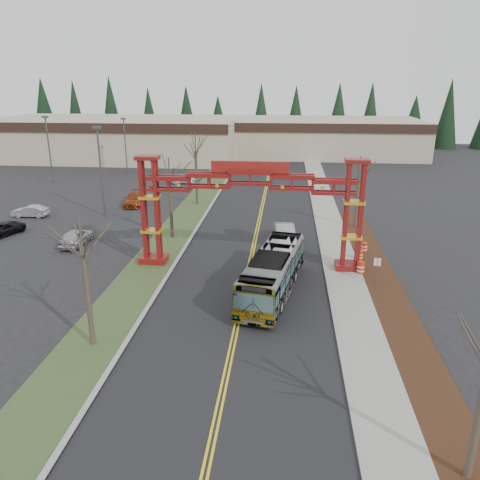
# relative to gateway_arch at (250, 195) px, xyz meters

# --- Properties ---
(ground) EXTENTS (200.00, 200.00, 0.00)m
(ground) POSITION_rel_gateway_arch_xyz_m (-0.00, -18.00, -5.98)
(ground) COLOR black
(ground) RESTS_ON ground
(road) EXTENTS (12.00, 110.00, 0.02)m
(road) POSITION_rel_gateway_arch_xyz_m (-0.00, 7.00, -5.97)
(road) COLOR black
(road) RESTS_ON ground
(lane_line_left) EXTENTS (0.12, 100.00, 0.01)m
(lane_line_left) POSITION_rel_gateway_arch_xyz_m (-0.12, 7.00, -5.96)
(lane_line_left) COLOR yellow
(lane_line_left) RESTS_ON road
(lane_line_right) EXTENTS (0.12, 100.00, 0.01)m
(lane_line_right) POSITION_rel_gateway_arch_xyz_m (0.12, 7.00, -5.96)
(lane_line_right) COLOR yellow
(lane_line_right) RESTS_ON road
(curb_right) EXTENTS (0.30, 110.00, 0.15)m
(curb_right) POSITION_rel_gateway_arch_xyz_m (6.15, 7.00, -5.91)
(curb_right) COLOR #979893
(curb_right) RESTS_ON ground
(sidewalk_right) EXTENTS (2.60, 110.00, 0.14)m
(sidewalk_right) POSITION_rel_gateway_arch_xyz_m (7.60, 7.00, -5.91)
(sidewalk_right) COLOR gray
(sidewalk_right) RESTS_ON ground
(landscape_strip) EXTENTS (2.60, 50.00, 0.12)m
(landscape_strip) POSITION_rel_gateway_arch_xyz_m (10.20, -8.00, -5.92)
(landscape_strip) COLOR black
(landscape_strip) RESTS_ON ground
(grass_median) EXTENTS (4.00, 110.00, 0.08)m
(grass_median) POSITION_rel_gateway_arch_xyz_m (-8.00, 7.00, -5.94)
(grass_median) COLOR #344623
(grass_median) RESTS_ON ground
(curb_left) EXTENTS (0.30, 110.00, 0.15)m
(curb_left) POSITION_rel_gateway_arch_xyz_m (-6.15, 7.00, -5.91)
(curb_left) COLOR #979893
(curb_left) RESTS_ON ground
(gateway_arch) EXTENTS (18.20, 1.60, 8.90)m
(gateway_arch) POSITION_rel_gateway_arch_xyz_m (0.00, 0.00, 0.00)
(gateway_arch) COLOR #630D0D
(gateway_arch) RESTS_ON ground
(retail_building_west) EXTENTS (46.00, 22.30, 7.50)m
(retail_building_west) POSITION_rel_gateway_arch_xyz_m (-30.00, 53.96, -2.22)
(retail_building_west) COLOR tan
(retail_building_west) RESTS_ON ground
(retail_building_east) EXTENTS (38.00, 20.30, 7.00)m
(retail_building_east) POSITION_rel_gateway_arch_xyz_m (10.00, 61.95, -2.47)
(retail_building_east) COLOR tan
(retail_building_east) RESTS_ON ground
(conifer_treeline) EXTENTS (116.10, 5.60, 13.00)m
(conifer_treeline) POSITION_rel_gateway_arch_xyz_m (0.25, 74.00, 0.50)
(conifer_treeline) COLOR black
(conifer_treeline) RESTS_ON ground
(transit_bus) EXTENTS (4.70, 11.57, 3.14)m
(transit_bus) POSITION_rel_gateway_arch_xyz_m (2.05, -4.86, -4.41)
(transit_bus) COLOR #AEB0B6
(transit_bus) RESTS_ON ground
(silver_sedan) EXTENTS (2.27, 5.20, 1.66)m
(silver_sedan) POSITION_rel_gateway_arch_xyz_m (2.80, 6.26, -5.15)
(silver_sedan) COLOR #A5A8AD
(silver_sedan) RESTS_ON ground
(parked_car_near_a) EXTENTS (1.83, 4.50, 1.53)m
(parked_car_near_a) POSITION_rel_gateway_arch_xyz_m (-16.30, 3.66, -5.22)
(parked_car_near_a) COLOR #ADAFB5
(parked_car_near_a) RESTS_ON ground
(parked_car_near_b) EXTENTS (3.94, 1.47, 1.29)m
(parked_car_near_b) POSITION_rel_gateway_arch_xyz_m (-25.41, 12.13, -5.34)
(parked_car_near_b) COLOR #B8B8B8
(parked_car_near_b) RESTS_ON ground
(parked_car_near_c) EXTENTS (3.40, 4.81, 1.22)m
(parked_car_near_c) POSITION_rel_gateway_arch_xyz_m (-24.74, 5.60, -5.37)
(parked_car_near_c) COLOR black
(parked_car_near_c) RESTS_ON ground
(parked_car_mid_a) EXTENTS (2.67, 5.21, 1.45)m
(parked_car_mid_a) POSITION_rel_gateway_arch_xyz_m (-15.56, 18.36, -5.26)
(parked_car_mid_a) COLOR maroon
(parked_car_mid_a) RESTS_ON ground
(parked_car_far_a) EXTENTS (3.91, 1.70, 1.25)m
(parked_car_far_a) POSITION_rel_gateway_arch_xyz_m (-12.16, 31.15, -5.36)
(parked_car_far_a) COLOR #B6B8BF
(parked_car_far_a) RESTS_ON ground
(bare_tree_median_near) EXTENTS (3.04, 3.04, 7.54)m
(bare_tree_median_near) POSITION_rel_gateway_arch_xyz_m (-8.00, -12.83, -0.49)
(bare_tree_median_near) COLOR #382D26
(bare_tree_median_near) RESTS_ON ground
(bare_tree_median_mid) EXTENTS (3.21, 3.21, 7.75)m
(bare_tree_median_mid) POSITION_rel_gateway_arch_xyz_m (-8.00, 6.49, -0.39)
(bare_tree_median_mid) COLOR #382D26
(bare_tree_median_mid) RESTS_ON ground
(bare_tree_median_far) EXTENTS (3.41, 3.41, 8.68)m
(bare_tree_median_far) POSITION_rel_gateway_arch_xyz_m (-8.00, 19.49, 0.40)
(bare_tree_median_far) COLOR #382D26
(bare_tree_median_far) RESTS_ON ground
(bare_tree_right_far) EXTENTS (3.14, 3.14, 7.35)m
(bare_tree_right_far) POSITION_rel_gateway_arch_xyz_m (10.00, 11.64, -0.73)
(bare_tree_right_far) COLOR #382D26
(bare_tree_right_far) RESTS_ON ground
(light_pole_near) EXTENTS (0.85, 0.43, 9.82)m
(light_pole_near) POSITION_rel_gateway_arch_xyz_m (-17.33, 13.36, -0.30)
(light_pole_near) COLOR #3F3F44
(light_pole_near) RESTS_ON ground
(light_pole_mid) EXTENTS (0.83, 0.42, 9.61)m
(light_pole_mid) POSITION_rel_gateway_arch_xyz_m (-31.50, 29.70, -0.43)
(light_pole_mid) COLOR #3F3F44
(light_pole_mid) RESTS_ON ground
(light_pole_far) EXTENTS (0.77, 0.38, 8.82)m
(light_pole_far) POSITION_rel_gateway_arch_xyz_m (-22.86, 37.56, -0.88)
(light_pole_far) COLOR #3F3F44
(light_pole_far) RESTS_ON ground
(street_sign) EXTENTS (0.49, 0.14, 2.17)m
(street_sign) POSITION_rel_gateway_arch_xyz_m (9.59, -2.87, -4.42)
(street_sign) COLOR #3F3F44
(street_sign) RESTS_ON ground
(barrel_south) EXTENTS (0.58, 0.58, 1.08)m
(barrel_south) POSITION_rel_gateway_arch_xyz_m (8.78, -0.89, -5.44)
(barrel_south) COLOR red
(barrel_south) RESTS_ON ground
(barrel_mid) EXTENTS (0.48, 0.48, 0.88)m
(barrel_mid) POSITION_rel_gateway_arch_xyz_m (9.17, 2.18, -5.54)
(barrel_mid) COLOR red
(barrel_mid) RESTS_ON ground
(barrel_north) EXTENTS (0.50, 0.50, 0.92)m
(barrel_north) POSITION_rel_gateway_arch_xyz_m (9.83, 4.18, -5.52)
(barrel_north) COLOR red
(barrel_north) RESTS_ON ground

